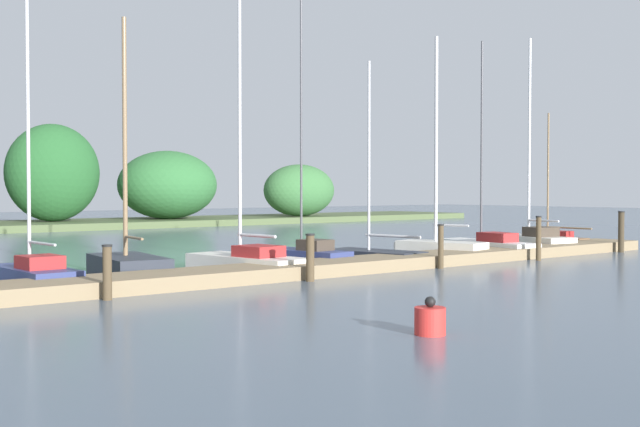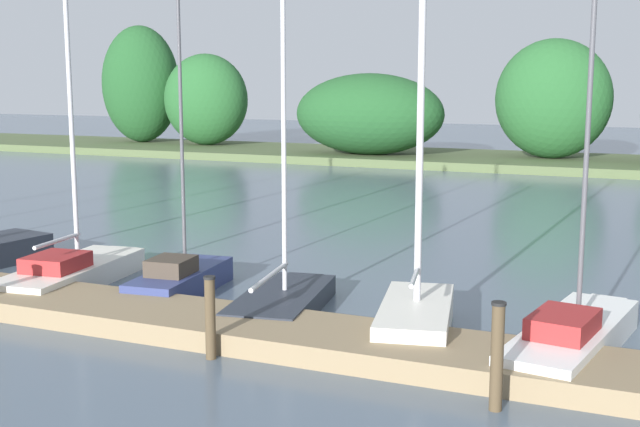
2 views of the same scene
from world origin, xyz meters
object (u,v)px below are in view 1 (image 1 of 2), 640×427
sailboat_5 (305,254)px  sailboat_6 (371,254)px  sailboat_4 (244,259)px  mooring_piling_5 (621,232)px  sailboat_2 (32,271)px  mooring_piling_2 (310,257)px  sailboat_3 (127,263)px  channel_buoy_0 (430,320)px  sailboat_7 (438,245)px  mooring_piling_1 (107,272)px  sailboat_9 (531,239)px  mooring_piling_4 (539,238)px  sailboat_10 (550,240)px  mooring_piling_3 (441,246)px  sailboat_8 (485,245)px

sailboat_5 → sailboat_6: size_ratio=1.29×
sailboat_4 → mooring_piling_5: size_ratio=5.04×
sailboat_2 → sailboat_6: size_ratio=1.24×
mooring_piling_2 → mooring_piling_5: bearing=-0.1°
sailboat_3 → channel_buoy_0: (-0.00, -10.62, -0.17)m
sailboat_4 → mooring_piling_5: 14.90m
sailboat_5 → sailboat_7: bearing=-104.7°
mooring_piling_1 → sailboat_7: bearing=10.9°
sailboat_9 → mooring_piling_4: sailboat_9 is taller
mooring_piling_4 → sailboat_6: bearing=146.1°
sailboat_7 → mooring_piling_2: bearing=96.1°
sailboat_10 → mooring_piling_3: (-10.05, -3.17, 0.36)m
mooring_piling_1 → mooring_piling_2: mooring_piling_2 is taller
sailboat_8 → mooring_piling_3: 5.63m
sailboat_9 → channel_buoy_0: size_ratio=13.12×
sailboat_10 → mooring_piling_1: sailboat_10 is taller
sailboat_2 → mooring_piling_4: sailboat_2 is taller
sailboat_6 → sailboat_9: bearing=-101.4°
sailboat_7 → sailboat_4: bearing=74.7°
sailboat_8 → mooring_piling_3: (-5.06, -2.46, 0.31)m
sailboat_2 → sailboat_6: sailboat_2 is taller
sailboat_6 → sailboat_9: size_ratio=0.79×
mooring_piling_1 → mooring_piling_3: bearing=0.4°
sailboat_6 → mooring_piling_4: size_ratio=4.39×
sailboat_9 → channel_buoy_0: 18.75m
mooring_piling_5 → mooring_piling_1: bearing=179.8°
sailboat_4 → sailboat_6: size_ratio=1.20×
sailboat_8 → mooring_piling_3: bearing=124.8°
sailboat_2 → sailboat_7: size_ratio=1.06×
sailboat_2 → mooring_piling_3: (10.74, -3.17, 0.27)m
sailboat_9 → sailboat_4: bearing=100.4°
mooring_piling_5 → sailboat_6: bearing=163.3°
sailboat_4 → sailboat_2: bearing=79.3°
sailboat_5 → mooring_piling_5: sailboat_5 is taller
sailboat_2 → channel_buoy_0: 10.55m
sailboat_8 → sailboat_3: bearing=94.1°
sailboat_3 → sailboat_6: size_ratio=1.06×
sailboat_4 → mooring_piling_2: size_ratio=6.36×
sailboat_6 → mooring_piling_4: 5.49m
mooring_piling_3 → mooring_piling_5: size_ratio=0.86×
sailboat_7 → mooring_piling_2: sailboat_7 is taller
sailboat_3 → mooring_piling_1: (-2.21, -3.63, 0.18)m
sailboat_2 → sailboat_4: bearing=-95.5°
sailboat_2 → sailboat_3: bearing=-83.2°
sailboat_5 → mooring_piling_4: bearing=-122.4°
sailboat_3 → mooring_piling_5: size_ratio=4.48×
sailboat_7 → mooring_piling_3: 3.49m
sailboat_2 → sailboat_4: 5.78m
sailboat_8 → sailboat_9: sailboat_9 is taller
sailboat_7 → mooring_piling_1: bearing=88.5°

